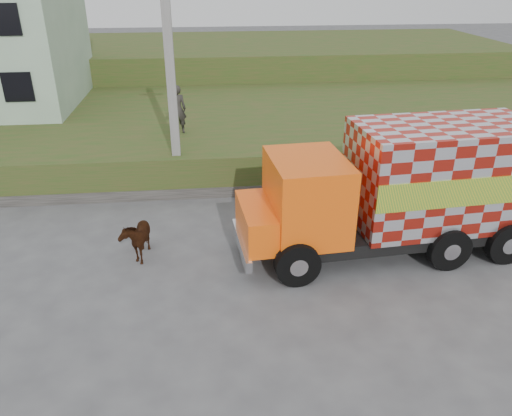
{
  "coord_description": "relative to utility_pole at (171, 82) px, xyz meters",
  "views": [
    {
      "loc": [
        0.04,
        -12.48,
        7.6
      ],
      "look_at": [
        1.41,
        0.34,
        1.3
      ],
      "focal_mm": 35.0,
      "sensor_mm": 36.0,
      "label": 1
    }
  ],
  "objects": [
    {
      "name": "cow",
      "position": [
        -1.04,
        -4.37,
        -3.45
      ],
      "size": [
        0.8,
        1.54,
        1.25
      ],
      "primitive_type": "imported",
      "rotation": [
        0.0,
        0.0,
        -0.09
      ],
      "color": "#341D0D",
      "rests_on": "ground"
    },
    {
      "name": "embankment_far",
      "position": [
        1.0,
        17.4,
        -2.58
      ],
      "size": [
        40.0,
        12.0,
        3.0
      ],
      "primitive_type": "cube",
      "color": "#2C501A",
      "rests_on": "ground"
    },
    {
      "name": "cargo_truck",
      "position": [
        6.55,
        -4.74,
        -2.15
      ],
      "size": [
        8.55,
        3.46,
        3.73
      ],
      "rotation": [
        0.0,
        0.0,
        0.08
      ],
      "color": "black",
      "rests_on": "ground"
    },
    {
      "name": "utility_pole",
      "position": [
        0.0,
        0.0,
        0.0
      ],
      "size": [
        1.2,
        0.3,
        8.0
      ],
      "color": "gray",
      "rests_on": "ground"
    },
    {
      "name": "embankment",
      "position": [
        1.0,
        5.4,
        -3.33
      ],
      "size": [
        40.0,
        12.0,
        1.5
      ],
      "primitive_type": "cube",
      "color": "#2C501A",
      "rests_on": "ground"
    },
    {
      "name": "retaining_strip",
      "position": [
        -1.0,
        -0.4,
        -3.88
      ],
      "size": [
        16.0,
        0.5,
        0.4
      ],
      "primitive_type": "cube",
      "color": "#595651",
      "rests_on": "ground"
    },
    {
      "name": "pedestrian",
      "position": [
        0.0,
        2.57,
        -1.61
      ],
      "size": [
        0.74,
        0.52,
        1.92
      ],
      "primitive_type": "imported",
      "rotation": [
        0.0,
        0.0,
        3.23
      ],
      "color": "#292725",
      "rests_on": "embankment"
    },
    {
      "name": "ground",
      "position": [
        1.0,
        -4.6,
        -4.08
      ],
      "size": [
        120.0,
        120.0,
        0.0
      ],
      "primitive_type": "plane",
      "color": "#474749",
      "rests_on": "ground"
    }
  ]
}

